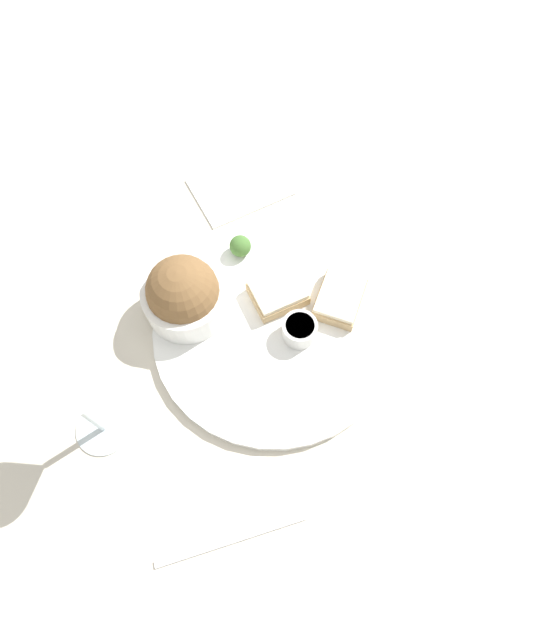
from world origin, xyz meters
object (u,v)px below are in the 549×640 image
(wine_glass, at_px, (70,403))
(fork, at_px, (232,540))
(sauce_ramekin, at_px, (300,329))
(cheese_toast_far, at_px, (278,293))
(cheese_toast_near, at_px, (340,298))
(napkin, at_px, (240,186))
(salad_bowl, at_px, (184,295))

(wine_glass, distance_m, fork, 0.25)
(sauce_ramekin, relative_size, cheese_toast_far, 0.50)
(sauce_ramekin, height_order, wine_glass, wine_glass)
(fork, bearing_deg, cheese_toast_near, 4.60)
(wine_glass, bearing_deg, cheese_toast_far, -21.35)
(napkin, bearing_deg, cheese_toast_far, -134.63)
(fork, bearing_deg, wine_glass, 81.29)
(sauce_ramekin, height_order, napkin, sauce_ramekin)
(salad_bowl, height_order, sauce_ramekin, salad_bowl)
(salad_bowl, height_order, cheese_toast_far, salad_bowl)
(salad_bowl, distance_m, sauce_ramekin, 0.17)
(sauce_ramekin, xyz_separation_m, wine_glass, (-0.24, 0.16, 0.09))
(wine_glass, bearing_deg, fork, -98.71)
(cheese_toast_far, bearing_deg, napkin, 45.37)
(wine_glass, bearing_deg, sauce_ramekin, -34.24)
(salad_bowl, bearing_deg, wine_glass, 178.76)
(wine_glass, bearing_deg, napkin, 6.45)
(cheese_toast_far, bearing_deg, wine_glass, 158.65)
(salad_bowl, relative_size, wine_glass, 0.71)
(cheese_toast_far, bearing_deg, cheese_toast_near, -66.18)
(cheese_toast_far, height_order, napkin, cheese_toast_far)
(wine_glass, bearing_deg, salad_bowl, -1.24)
(salad_bowl, xyz_separation_m, fork, (-0.23, -0.22, -0.05))
(salad_bowl, bearing_deg, cheese_toast_far, -53.23)
(sauce_ramekin, xyz_separation_m, fork, (-0.28, -0.05, -0.03))
(cheese_toast_far, height_order, wine_glass, wine_glass)
(cheese_toast_near, bearing_deg, sauce_ramekin, 160.29)
(salad_bowl, height_order, cheese_toast_near, salad_bowl)
(wine_glass, relative_size, napkin, 0.89)
(cheese_toast_near, distance_m, wine_glass, 0.38)
(sauce_ramekin, bearing_deg, cheese_toast_far, 55.93)
(fork, bearing_deg, sauce_ramekin, 11.18)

